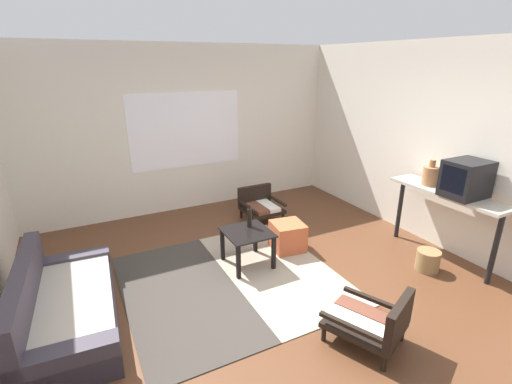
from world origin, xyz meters
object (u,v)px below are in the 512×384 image
object	(u,v)px
coffee_table	(247,238)
ottoman_orange	(288,236)
armchair_striped_foreground	(373,321)
console_shelf	(446,200)
wicker_basket	(428,260)
clay_vase	(431,175)
crt_television	(466,179)
couch	(63,308)
armchair_by_window	(260,204)
glass_bottle	(249,217)

from	to	relation	value
coffee_table	ottoman_orange	xyz separation A→B (m)	(0.66, 0.11, -0.17)
armchair_striped_foreground	console_shelf	bearing A→B (deg)	22.65
coffee_table	wicker_basket	world-z (taller)	coffee_table
clay_vase	crt_television	bearing A→B (deg)	-90.39
couch	wicker_basket	size ratio (longest dim) A/B	6.40
console_shelf	clay_vase	bearing A→B (deg)	90.00
console_shelf	coffee_table	bearing A→B (deg)	157.04
crt_television	armchair_by_window	bearing A→B (deg)	122.03
armchair_striped_foreground	wicker_basket	world-z (taller)	armchair_striped_foreground
coffee_table	ottoman_orange	world-z (taller)	coffee_table
crt_television	clay_vase	distance (m)	0.48
console_shelf	wicker_basket	xyz separation A→B (m)	(-0.37, -0.15, -0.67)
clay_vase	console_shelf	bearing A→B (deg)	-90.00
coffee_table	clay_vase	bearing A→B (deg)	-16.82
couch	wicker_basket	distance (m)	4.06
coffee_table	clay_vase	size ratio (longest dim) A/B	1.70
couch	glass_bottle	bearing A→B (deg)	9.54
ottoman_orange	console_shelf	bearing A→B (deg)	-33.47
clay_vase	wicker_basket	world-z (taller)	clay_vase
clay_vase	glass_bottle	bearing A→B (deg)	159.77
coffee_table	armchair_by_window	world-z (taller)	armchair_by_window
console_shelf	clay_vase	xyz separation A→B (m)	(0.00, 0.28, 0.25)
coffee_table	glass_bottle	size ratio (longest dim) A/B	1.92
armchair_by_window	wicker_basket	bearing A→B (deg)	-64.58
coffee_table	clay_vase	distance (m)	2.48
console_shelf	glass_bottle	world-z (taller)	console_shelf
glass_bottle	wicker_basket	world-z (taller)	glass_bottle
armchair_striped_foreground	ottoman_orange	xyz separation A→B (m)	(0.27, 1.86, -0.06)
armchair_striped_foreground	wicker_basket	bearing A→B (deg)	22.69
armchair_by_window	couch	bearing A→B (deg)	-153.34
coffee_table	glass_bottle	xyz separation A→B (m)	(0.09, 0.12, 0.22)
coffee_table	crt_television	distance (m)	2.67
couch	coffee_table	size ratio (longest dim) A/B	3.12
coffee_table	glass_bottle	bearing A→B (deg)	53.52
armchair_by_window	armchair_striped_foreground	world-z (taller)	armchair_striped_foreground
ottoman_orange	glass_bottle	bearing A→B (deg)	178.91
armchair_by_window	crt_television	world-z (taller)	crt_television
clay_vase	wicker_basket	bearing A→B (deg)	-130.97
coffee_table	wicker_basket	distance (m)	2.22
glass_bottle	ottoman_orange	bearing A→B (deg)	-1.09
couch	ottoman_orange	xyz separation A→B (m)	(2.72, 0.35, -0.02)
armchair_striped_foreground	crt_television	xyz separation A→B (m)	(1.89, 0.60, 0.88)
clay_vase	glass_bottle	distance (m)	2.38
crt_television	wicker_basket	size ratio (longest dim) A/B	1.74
armchair_striped_foreground	console_shelf	xyz separation A→B (m)	(1.89, 0.79, 0.55)
armchair_by_window	glass_bottle	bearing A→B (deg)	-123.58
armchair_by_window	armchair_striped_foreground	size ratio (longest dim) A/B	0.75
ottoman_orange	console_shelf	xyz separation A→B (m)	(1.62, -1.07, 0.60)
armchair_by_window	clay_vase	bearing A→B (deg)	-51.94
armchair_by_window	crt_television	bearing A→B (deg)	-57.97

